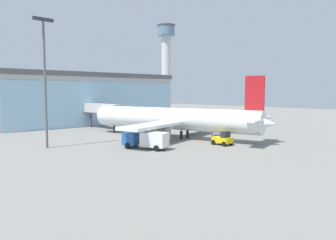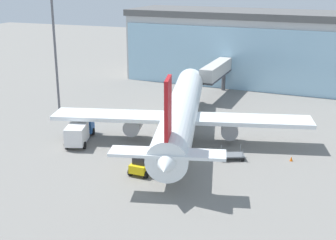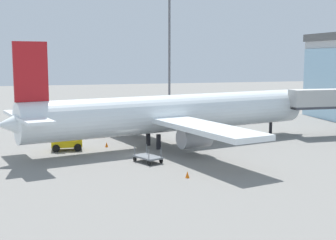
% 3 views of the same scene
% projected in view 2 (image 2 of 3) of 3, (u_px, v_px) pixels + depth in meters
% --- Properties ---
extents(ground, '(240.00, 240.00, 0.00)m').
position_uv_depth(ground, '(190.00, 157.00, 54.38)').
color(ground, gray).
extents(terminal_building, '(50.08, 17.24, 13.67)m').
position_uv_depth(terminal_building, '(256.00, 47.00, 89.10)').
color(terminal_building, '#B0B0B0').
rests_on(terminal_building, ground).
extents(jet_bridge, '(2.47, 13.19, 5.86)m').
position_uv_depth(jet_bridge, '(217.00, 71.00, 79.62)').
color(jet_bridge, beige).
rests_on(jet_bridge, ground).
extents(apron_light_mast, '(3.20, 0.40, 19.94)m').
position_uv_depth(apron_light_mast, '(54.00, 34.00, 69.46)').
color(apron_light_mast, '#59595E').
rests_on(apron_light_mast, ground).
extents(airplane, '(32.19, 37.94, 11.37)m').
position_uv_depth(airplane, '(181.00, 112.00, 59.03)').
color(airplane, white).
rests_on(airplane, ground).
extents(catering_truck, '(4.26, 7.62, 2.65)m').
position_uv_depth(catering_truck, '(79.00, 131.00, 58.70)').
color(catering_truck, '#2659A5').
rests_on(catering_truck, ground).
extents(baggage_cart, '(3.21, 2.59, 1.50)m').
position_uv_depth(baggage_cart, '(232.00, 155.00, 53.51)').
color(baggage_cart, slate).
rests_on(baggage_cart, ground).
extents(pushback_tug, '(2.33, 3.30, 2.30)m').
position_uv_depth(pushback_tug, '(142.00, 165.00, 49.65)').
color(pushback_tug, yellow).
rests_on(pushback_tug, ground).
extents(safety_cone_nose, '(0.36, 0.36, 0.55)m').
position_uv_depth(safety_cone_nose, '(154.00, 155.00, 54.02)').
color(safety_cone_nose, orange).
rests_on(safety_cone_nose, ground).
extents(safety_cone_wingtip, '(0.36, 0.36, 0.55)m').
position_uv_depth(safety_cone_wingtip, '(291.00, 159.00, 53.08)').
color(safety_cone_wingtip, orange).
rests_on(safety_cone_wingtip, ground).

